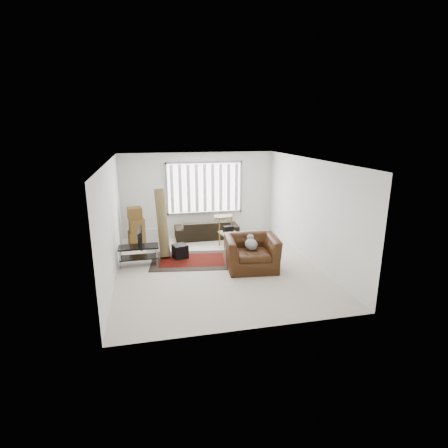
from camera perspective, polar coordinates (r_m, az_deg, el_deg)
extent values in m
plane|color=beige|center=(9.08, -1.20, -6.89)|extent=(6.00, 6.00, 0.00)
cube|color=white|center=(8.44, -1.30, 10.33)|extent=(5.00, 6.00, 0.02)
cube|color=white|center=(11.55, -4.19, 4.91)|extent=(5.00, 0.02, 2.70)
cube|color=white|center=(5.88, 4.54, -5.52)|extent=(5.00, 0.02, 2.70)
cube|color=white|center=(8.55, -17.91, 0.45)|extent=(0.02, 6.00, 2.70)
cube|color=white|center=(9.46, 13.78, 2.15)|extent=(0.02, 6.00, 2.70)
cube|color=white|center=(11.53, -3.20, 5.91)|extent=(2.40, 0.01, 1.60)
cube|color=gray|center=(11.51, -3.19, 5.90)|extent=(2.52, 0.06, 1.72)
cube|color=white|center=(11.47, -3.15, 5.87)|extent=(2.40, 0.02, 1.55)
cube|color=black|center=(9.48, -5.21, -5.93)|extent=(2.34, 1.73, 0.02)
cube|color=#4C0C06|center=(9.47, -5.21, -5.87)|extent=(1.83, 1.22, 0.00)
cube|color=black|center=(9.28, -13.81, -3.65)|extent=(1.01, 0.46, 0.04)
cube|color=black|center=(9.38, -13.70, -5.29)|extent=(0.97, 0.42, 0.03)
cylinder|color=#B2B2B7|center=(9.20, -16.59, -5.56)|extent=(0.03, 0.03, 0.51)
cylinder|color=#B2B2B7|center=(9.17, -10.88, -5.25)|extent=(0.03, 0.03, 0.51)
cylinder|color=#B2B2B7|center=(9.57, -16.45, -4.75)|extent=(0.03, 0.03, 0.51)
cylinder|color=#B2B2B7|center=(9.54, -10.96, -4.45)|extent=(0.03, 0.03, 0.51)
imported|color=black|center=(9.20, -13.91, -2.14)|extent=(0.11, 0.82, 0.47)
cube|color=black|center=(9.63, -7.19, -4.42)|extent=(0.45, 0.45, 0.37)
cube|color=brown|center=(10.93, -14.01, -2.25)|extent=(0.55, 0.52, 0.43)
cube|color=brown|center=(10.79, -14.05, -0.20)|extent=(0.50, 0.47, 0.39)
cube|color=brown|center=(10.75, -14.38, 1.75)|extent=(0.46, 0.46, 0.35)
cube|color=silver|center=(10.32, -11.18, -2.49)|extent=(0.51, 0.19, 0.65)
cylinder|color=brown|center=(9.73, -10.04, 0.18)|extent=(0.38, 0.85, 1.86)
imported|color=black|center=(11.27, -2.86, -0.36)|extent=(2.02, 0.88, 0.78)
cube|color=#9A8A65|center=(10.36, 0.68, -1.49)|extent=(0.54, 0.54, 0.05)
cylinder|color=brown|center=(10.17, 0.10, -3.09)|extent=(0.04, 0.04, 0.44)
cylinder|color=brown|center=(10.33, 2.13, -2.82)|extent=(0.04, 0.04, 0.44)
cylinder|color=brown|center=(10.52, -0.74, -2.46)|extent=(0.04, 0.04, 0.44)
cylinder|color=brown|center=(10.67, 1.24, -2.21)|extent=(0.04, 0.04, 0.44)
cube|color=brown|center=(10.43, 0.24, 0.96)|extent=(0.45, 0.12, 0.06)
cube|color=brown|center=(10.41, -0.77, -0.15)|extent=(0.05, 0.05, 0.44)
cube|color=brown|center=(10.55, 1.23, 0.07)|extent=(0.05, 0.05, 0.44)
cube|color=black|center=(10.32, 0.69, -0.85)|extent=(0.32, 0.22, 0.19)
imported|color=#381C0B|center=(8.81, 4.51, -4.35)|extent=(1.39, 1.24, 0.95)
ellipsoid|color=#59595B|center=(8.76, 4.53, -3.47)|extent=(0.29, 0.36, 0.24)
sphere|color=#59595B|center=(8.88, 4.32, -2.22)|extent=(0.18, 0.18, 0.18)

